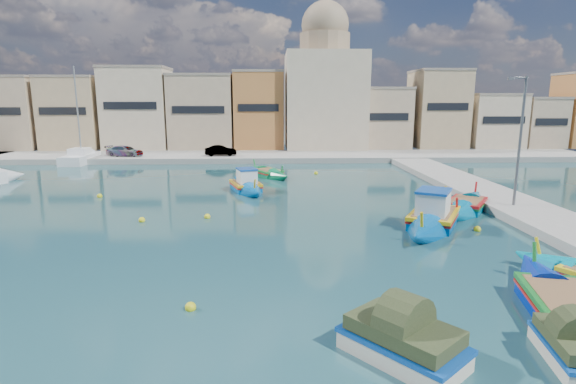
# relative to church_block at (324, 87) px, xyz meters

# --- Properties ---
(ground) EXTENTS (160.00, 160.00, 0.00)m
(ground) POSITION_rel_church_block_xyz_m (-10.00, -40.00, -8.41)
(ground) COLOR #123437
(ground) RESTS_ON ground
(north_quay) EXTENTS (80.00, 8.00, 0.60)m
(north_quay) POSITION_rel_church_block_xyz_m (-10.00, -8.00, -8.11)
(north_quay) COLOR gray
(north_quay) RESTS_ON ground
(north_townhouses) EXTENTS (83.20, 7.87, 10.19)m
(north_townhouses) POSITION_rel_church_block_xyz_m (-3.32, -0.64, -3.41)
(north_townhouses) COLOR tan
(north_townhouses) RESTS_ON ground
(church_block) EXTENTS (10.00, 10.00, 19.10)m
(church_block) POSITION_rel_church_block_xyz_m (0.00, 0.00, 0.00)
(church_block) COLOR #C8B495
(church_block) RESTS_ON ground
(quay_street_lamp) EXTENTS (1.18, 0.16, 8.00)m
(quay_street_lamp) POSITION_rel_church_block_xyz_m (7.44, -34.00, -4.07)
(quay_street_lamp) COLOR #595B60
(quay_street_lamp) RESTS_ON ground
(parked_cars) EXTENTS (14.50, 2.33, 1.15)m
(parked_cars) POSITION_rel_church_block_xyz_m (-20.11, -9.50, -7.23)
(parked_cars) COLOR #4C1919
(parked_cars) RESTS_ON north_quay
(luzzu_turquoise_cabin) EXTENTS (6.71, 9.61, 3.16)m
(luzzu_turquoise_cabin) POSITION_rel_church_block_xyz_m (1.80, -36.44, -8.03)
(luzzu_turquoise_cabin) COLOR #00529B
(luzzu_turquoise_cabin) RESTS_ON ground
(luzzu_blue_cabin) EXTENTS (3.91, 7.66, 2.64)m
(luzzu_blue_cabin) POSITION_rel_church_block_xyz_m (-8.89, -26.40, -8.09)
(luzzu_blue_cabin) COLOR #005BAA
(luzzu_blue_cabin) RESTS_ON ground
(luzzu_cyan_mid) EXTENTS (6.06, 7.65, 2.36)m
(luzzu_cyan_mid) POSITION_rel_church_block_xyz_m (5.00, -33.20, -8.16)
(luzzu_cyan_mid) COLOR #006796
(luzzu_cyan_mid) RESTS_ON ground
(luzzu_green) EXTENTS (4.98, 6.84, 2.17)m
(luzzu_green) POSITION_rel_church_block_xyz_m (-7.30, -20.01, -8.17)
(luzzu_green) COLOR #0B7545
(luzzu_green) RESTS_ON ground
(luzzu_blue_south) EXTENTS (4.01, 8.85, 2.49)m
(luzzu_blue_south) POSITION_rel_church_block_xyz_m (2.15, -46.89, -8.15)
(luzzu_blue_south) COLOR #0021A9
(luzzu_blue_south) RESTS_ON ground
(tender_near) EXTENTS (3.37, 3.54, 1.57)m
(tender_near) POSITION_rel_church_block_xyz_m (-3.59, -49.09, -7.92)
(tender_near) COLOR beige
(tender_near) RESTS_ON ground
(tender_far) EXTENTS (1.81, 2.76, 1.26)m
(tender_far) POSITION_rel_church_block_xyz_m (0.76, -49.43, -8.02)
(tender_far) COLOR beige
(tender_far) RESTS_ON ground
(yacht_north) EXTENTS (2.45, 8.27, 11.00)m
(yacht_north) POSITION_rel_church_block_xyz_m (-27.45, -9.09, -7.97)
(yacht_north) COLOR white
(yacht_north) RESTS_ON ground
(mooring_buoys) EXTENTS (23.03, 27.40, 0.36)m
(mooring_buoys) POSITION_rel_church_block_xyz_m (-8.77, -33.45, -8.33)
(mooring_buoys) COLOR yellow
(mooring_buoys) RESTS_ON ground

